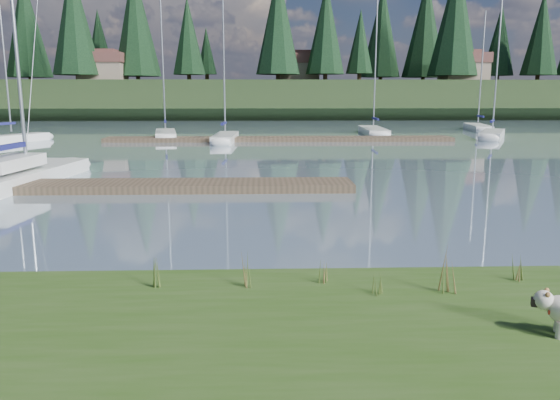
{
  "coord_description": "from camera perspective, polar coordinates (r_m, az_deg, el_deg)",
  "views": [
    {
      "loc": [
        0.62,
        -11.14,
        3.54
      ],
      "look_at": [
        0.98,
        -0.5,
        1.45
      ],
      "focal_mm": 35.0,
      "sensor_mm": 36.0,
      "label": 1
    }
  ],
  "objects": [
    {
      "name": "ground",
      "position": [
        41.29,
        -2.84,
        6.17
      ],
      "size": [
        200.0,
        200.0,
        0.0
      ],
      "primitive_type": "plane",
      "color": "#7A91A4",
      "rests_on": "ground"
    },
    {
      "name": "conifer_7",
      "position": [
        92.38,
        25.64,
        15.42
      ],
      "size": [
        5.28,
        5.28,
        13.2
      ],
      "color": "#382619",
      "rests_on": "ridge"
    },
    {
      "name": "house_0",
      "position": [
        84.31,
        -18.02,
        13.13
      ],
      "size": [
        6.3,
        5.3,
        4.65
      ],
      "color": "gray",
      "rests_on": "ridge"
    },
    {
      "name": "conifer_4",
      "position": [
        77.76,
        -0.21,
        18.15
      ],
      "size": [
        6.16,
        6.16,
        15.1
      ],
      "color": "#382619",
      "rests_on": "ridge"
    },
    {
      "name": "dock_near",
      "position": [
        20.93,
        -14.69,
        1.42
      ],
      "size": [
        16.0,
        2.0,
        0.3
      ],
      "primitive_type": "cube",
      "color": "#4C3D2C",
      "rests_on": "ground"
    },
    {
      "name": "conifer_5",
      "position": [
        82.72,
        8.38,
        16.04
      ],
      "size": [
        3.96,
        3.96,
        10.35
      ],
      "color": "#382619",
      "rests_on": "ridge"
    },
    {
      "name": "mud_lip",
      "position": [
        10.16,
        -5.4,
        -8.89
      ],
      "size": [
        60.0,
        0.5,
        0.14
      ],
      "primitive_type": "cube",
      "color": "#33281C",
      "rests_on": "ground"
    },
    {
      "name": "conifer_2",
      "position": [
        83.78,
        -20.73,
        17.27
      ],
      "size": [
        6.6,
        6.6,
        16.05
      ],
      "color": "#382619",
      "rests_on": "ridge"
    },
    {
      "name": "sailboat_bg_0",
      "position": [
        44.79,
        -25.65,
        5.9
      ],
      "size": [
        4.03,
        6.51,
        9.73
      ],
      "rotation": [
        0.0,
        0.0,
        1.12
      ],
      "color": "white",
      "rests_on": "ground"
    },
    {
      "name": "weed_2",
      "position": [
        9.28,
        17.23,
        -7.35
      ],
      "size": [
        0.17,
        0.14,
        0.78
      ],
      "color": "#475B23",
      "rests_on": "bank"
    },
    {
      "name": "weed_0",
      "position": [
        9.2,
        -3.64,
        -7.45
      ],
      "size": [
        0.17,
        0.14,
        0.63
      ],
      "color": "#475B23",
      "rests_on": "bank"
    },
    {
      "name": "weed_3",
      "position": [
        9.4,
        -12.64,
        -7.32
      ],
      "size": [
        0.17,
        0.14,
        0.62
      ],
      "color": "#475B23",
      "rests_on": "bank"
    },
    {
      "name": "sailboat_bg_5",
      "position": [
        57.1,
        19.82,
        7.22
      ],
      "size": [
        2.96,
        7.97,
        11.19
      ],
      "rotation": [
        0.0,
        0.0,
        1.38
      ],
      "color": "white",
      "rests_on": "ground"
    },
    {
      "name": "sailboat_bg_4",
      "position": [
        47.98,
        21.34,
        6.5
      ],
      "size": [
        4.87,
        7.63,
        11.49
      ],
      "rotation": [
        0.0,
        0.0,
        1.1
      ],
      "color": "white",
      "rests_on": "ground"
    },
    {
      "name": "weed_5",
      "position": [
        10.33,
        23.62,
        -6.37
      ],
      "size": [
        0.17,
        0.14,
        0.6
      ],
      "color": "#475B23",
      "rests_on": "bank"
    },
    {
      "name": "weed_4",
      "position": [
        8.99,
        9.98,
        -8.71
      ],
      "size": [
        0.17,
        0.14,
        0.39
      ],
      "color": "#475B23",
      "rests_on": "bank"
    },
    {
      "name": "sailboat_bg_1",
      "position": [
        45.6,
        -11.87,
        6.83
      ],
      "size": [
        2.81,
        7.81,
        11.47
      ],
      "rotation": [
        0.0,
        0.0,
        1.75
      ],
      "color": "white",
      "rests_on": "ground"
    },
    {
      "name": "sailboat_bg_3",
      "position": [
        49.59,
        9.59,
        7.23
      ],
      "size": [
        2.18,
        8.77,
        12.68
      ],
      "rotation": [
        0.0,
        0.0,
        1.52
      ],
      "color": "white",
      "rests_on": "ground"
    },
    {
      "name": "dock_far",
      "position": [
        41.3,
        -0.05,
        6.39
      ],
      "size": [
        26.0,
        2.2,
        0.3
      ],
      "primitive_type": "cube",
      "color": "#4C3D2C",
      "rests_on": "ground"
    },
    {
      "name": "ridge",
      "position": [
        84.14,
        -2.43,
        10.38
      ],
      "size": [
        200.0,
        20.0,
        5.0
      ],
      "primitive_type": "cube",
      "color": "black",
      "rests_on": "ground"
    },
    {
      "name": "conifer_3",
      "position": [
        84.21,
        -9.61,
        16.53
      ],
      "size": [
        4.84,
        4.84,
        12.25
      ],
      "color": "#382619",
      "rests_on": "ridge"
    },
    {
      "name": "house_1",
      "position": [
        82.4,
        1.83,
        13.72
      ],
      "size": [
        6.3,
        5.3,
        4.65
      ],
      "color": "gray",
      "rests_on": "ridge"
    },
    {
      "name": "conifer_6",
      "position": [
        84.39,
        17.85,
        17.7
      ],
      "size": [
        7.04,
        7.04,
        17.0
      ],
      "color": "#382619",
      "rests_on": "ridge"
    },
    {
      "name": "weed_1",
      "position": [
        9.4,
        4.41,
        -7.49
      ],
      "size": [
        0.17,
        0.14,
        0.46
      ],
      "color": "#475B23",
      "rests_on": "bank"
    },
    {
      "name": "house_2",
      "position": [
        85.44,
        18.65,
        13.06
      ],
      "size": [
        6.3,
        5.3,
        4.65
      ],
      "color": "gray",
      "rests_on": "ridge"
    },
    {
      "name": "sailboat_main",
      "position": [
        24.17,
        -24.97,
        2.65
      ],
      "size": [
        3.03,
        10.17,
        14.29
      ],
      "rotation": [
        0.0,
        0.0,
        1.46
      ],
      "color": "white",
      "rests_on": "ground"
    },
    {
      "name": "sailboat_bg_2",
      "position": [
        41.55,
        -5.65,
        6.62
      ],
      "size": [
        1.73,
        7.39,
        11.09
      ],
      "rotation": [
        0.0,
        0.0,
        1.53
      ],
      "color": "white",
      "rests_on": "ground"
    }
  ]
}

